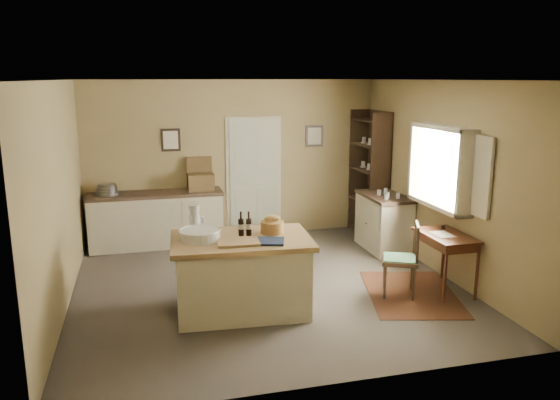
# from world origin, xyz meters

# --- Properties ---
(ground) EXTENTS (5.00, 5.00, 0.00)m
(ground) POSITION_xyz_m (0.00, 0.00, 0.00)
(ground) COLOR #4F473C
(ground) RESTS_ON ground
(wall_back) EXTENTS (5.00, 0.10, 2.70)m
(wall_back) POSITION_xyz_m (0.00, 2.50, 1.35)
(wall_back) COLOR #947E50
(wall_back) RESTS_ON ground
(wall_front) EXTENTS (5.00, 0.10, 2.70)m
(wall_front) POSITION_xyz_m (0.00, -2.50, 1.35)
(wall_front) COLOR #947E50
(wall_front) RESTS_ON ground
(wall_left) EXTENTS (0.10, 5.00, 2.70)m
(wall_left) POSITION_xyz_m (-2.50, 0.00, 1.35)
(wall_left) COLOR #947E50
(wall_left) RESTS_ON ground
(wall_right) EXTENTS (0.10, 5.00, 2.70)m
(wall_right) POSITION_xyz_m (2.50, 0.00, 1.35)
(wall_right) COLOR #947E50
(wall_right) RESTS_ON ground
(ceiling) EXTENTS (5.00, 5.00, 0.00)m
(ceiling) POSITION_xyz_m (0.00, 0.00, 2.70)
(ceiling) COLOR silver
(ceiling) RESTS_ON wall_back
(door) EXTENTS (0.97, 0.06, 2.11)m
(door) POSITION_xyz_m (0.35, 2.47, 1.05)
(door) COLOR #B2B398
(door) RESTS_ON ground
(framed_prints) EXTENTS (2.82, 0.02, 0.38)m
(framed_prints) POSITION_xyz_m (0.20, 2.48, 1.72)
(framed_prints) COLOR black
(framed_prints) RESTS_ON ground
(window) EXTENTS (0.25, 1.99, 1.12)m
(window) POSITION_xyz_m (2.42, -0.20, 1.55)
(window) COLOR beige
(window) RESTS_ON ground
(work_island) EXTENTS (1.68, 1.16, 1.20)m
(work_island) POSITION_xyz_m (-0.47, -0.71, 0.48)
(work_island) COLOR beige
(work_island) RESTS_ON ground
(sideboard) EXTENTS (2.17, 0.62, 1.18)m
(sideboard) POSITION_xyz_m (-1.34, 2.20, 0.48)
(sideboard) COLOR beige
(sideboard) RESTS_ON ground
(rug) EXTENTS (1.46, 1.82, 0.01)m
(rug) POSITION_xyz_m (1.75, -0.74, 0.00)
(rug) COLOR #411F0E
(rug) RESTS_ON ground
(writing_desk) EXTENTS (0.53, 0.86, 0.82)m
(writing_desk) POSITION_xyz_m (2.20, -0.73, 0.67)
(writing_desk) COLOR #34170B
(writing_desk) RESTS_ON ground
(desk_chair) EXTENTS (0.58, 0.58, 0.93)m
(desk_chair) POSITION_xyz_m (1.57, -0.72, 0.47)
(desk_chair) COLOR black
(desk_chair) RESTS_ON ground
(right_cabinet) EXTENTS (0.60, 1.07, 0.99)m
(right_cabinet) POSITION_xyz_m (2.20, 1.11, 0.46)
(right_cabinet) COLOR beige
(right_cabinet) RESTS_ON ground
(shelving_unit) EXTENTS (0.37, 0.98, 2.18)m
(shelving_unit) POSITION_xyz_m (2.36, 2.00, 1.09)
(shelving_unit) COLOR black
(shelving_unit) RESTS_ON ground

